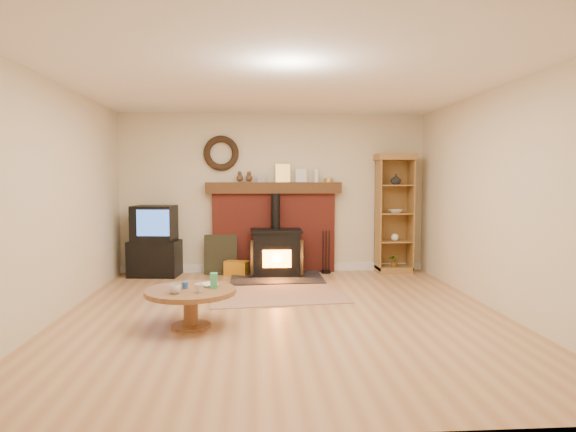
{
  "coord_description": "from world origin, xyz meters",
  "views": [
    {
      "loc": [
        -0.34,
        -5.71,
        1.55
      ],
      "look_at": [
        0.12,
        1.0,
        1.05
      ],
      "focal_mm": 32.0,
      "sensor_mm": 36.0,
      "label": 1
    }
  ],
  "objects": [
    {
      "name": "ground",
      "position": [
        0.0,
        0.0,
        0.0
      ],
      "size": [
        5.5,
        5.5,
        0.0
      ],
      "primitive_type": "plane",
      "color": "#AB7347",
      "rests_on": "ground"
    },
    {
      "name": "firelog_box",
      "position": [
        -0.6,
        2.4,
        0.12
      ],
      "size": [
        0.43,
        0.36,
        0.23
      ],
      "primitive_type": "cube",
      "rotation": [
        0.0,
        0.0,
        -0.4
      ],
      "color": "#E9B70A",
      "rests_on": "ground"
    },
    {
      "name": "curio_cabinet",
      "position": [
        1.97,
        2.55,
        0.97
      ],
      "size": [
        0.62,
        0.45,
        1.94
      ],
      "color": "brown",
      "rests_on": "ground"
    },
    {
      "name": "room_shell",
      "position": [
        -0.02,
        0.09,
        1.72
      ],
      "size": [
        5.02,
        5.52,
        2.61
      ],
      "color": "beige",
      "rests_on": "ground"
    },
    {
      "name": "tv_unit",
      "position": [
        -1.9,
        2.47,
        0.53
      ],
      "size": [
        0.82,
        0.61,
        1.12
      ],
      "color": "black",
      "rests_on": "ground"
    },
    {
      "name": "coffee_table",
      "position": [
        -0.99,
        -0.43,
        0.33
      ],
      "size": [
        0.94,
        0.94,
        0.56
      ],
      "color": "brown",
      "rests_on": "ground"
    },
    {
      "name": "wood_stove",
      "position": [
        0.02,
        2.27,
        0.36
      ],
      "size": [
        1.4,
        1.0,
        1.3
      ],
      "color": "black",
      "rests_on": "ground"
    },
    {
      "name": "area_rug",
      "position": [
        -0.03,
        0.97,
        0.01
      ],
      "size": [
        1.9,
        1.41,
        0.01
      ],
      "primitive_type": "cube",
      "rotation": [
        0.0,
        0.0,
        0.11
      ],
      "color": "brown",
      "rests_on": "ground"
    },
    {
      "name": "fire_tools",
      "position": [
        0.84,
        2.5,
        0.13
      ],
      "size": [
        0.16,
        0.16,
        0.7
      ],
      "color": "black",
      "rests_on": "ground"
    },
    {
      "name": "chimney_breast",
      "position": [
        0.0,
        2.67,
        0.8
      ],
      "size": [
        2.2,
        0.22,
        1.78
      ],
      "color": "maroon",
      "rests_on": "ground"
    },
    {
      "name": "leaning_painting",
      "position": [
        -0.86,
        2.55,
        0.32
      ],
      "size": [
        0.53,
        0.14,
        0.63
      ],
      "primitive_type": "cube",
      "rotation": [
        -0.17,
        0.0,
        0.0
      ],
      "color": "black",
      "rests_on": "ground"
    }
  ]
}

